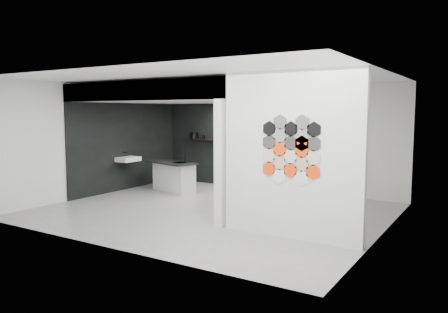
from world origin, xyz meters
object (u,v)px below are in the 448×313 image
Objects in this scene: partition_panel at (291,155)px; kettle at (269,139)px; glass_vase at (277,139)px; glass_bowl at (277,140)px; wall_basin at (128,159)px; bottle_dark at (223,137)px; stockpot at (194,135)px; utensil_cup at (203,137)px; kitchen_island at (174,176)px.

kettle is (-2.31, 3.87, -0.00)m from partition_panel.
partition_panel reaches higher than glass_vase.
kettle is 1.46× the size of glass_bowl.
wall_basin is 4.66× the size of glass_vase.
wall_basin is at bearing -129.34° from bottle_dark.
glass_vase is at bearing 15.92° from kettle.
stockpot is 2.70m from glass_bowl.
partition_panel reaches higher than utensil_cup.
partition_panel reaches higher than glass_bowl.
utensil_cup is at bearing 180.00° from glass_bowl.
utensil_cup is (-2.13, 0.00, -0.02)m from kettle.
kitchen_island is 8.88× the size of kettle.
glass_bowl is (-2.08, 3.87, -0.04)m from partition_panel.
utensil_cup is at bearing 63.55° from wall_basin.
partition_panel is 4.39m from glass_bowl.
wall_basin is 1.30m from kitchen_island.
partition_panel reaches higher than kitchen_island.
glass_bowl is at bearing 0.00° from bottle_dark.
glass_bowl is (2.70, 0.00, -0.05)m from stockpot.
glass_bowl is (3.39, 2.07, 0.51)m from wall_basin.
glass_bowl is at bearing 47.23° from kitchen_island.
glass_vase is (0.23, 0.00, -0.01)m from kettle.
partition_panel is at bearing -38.99° from stockpot.
kettle is at bearing 0.00° from bottle_dark.
wall_basin is at bearing -130.90° from kettle.
glass_vase reaches higher than kitchen_island.
wall_basin is at bearing -148.65° from glass_bowl.
kettle is 2.13m from utensil_cup.
wall_basin is 2.25m from stockpot.
wall_basin is at bearing -134.13° from kitchen_island.
wall_basin is at bearing -148.65° from glass_vase.
wall_basin is 0.37× the size of kitchen_island.
wall_basin is 2.37m from utensil_cup.
utensil_cup is (-0.02, 1.45, 0.97)m from kitchen_island.
kettle reaches higher than utensil_cup.
kitchen_island is at bearing -89.05° from utensil_cup.
kitchen_island is 12.94× the size of glass_bowl.
kitchen_island is 2.92m from glass_vase.
partition_panel is at bearing -61.77° from glass_vase.
kitchen_island is at bearing -148.23° from glass_bowl.
kettle is 0.23m from glass_vase.
glass_vase is at bearing 0.00° from glass_bowl.
partition_panel is 5.40m from bottle_dark.
kitchen_island is 1.74m from utensil_cup.
stockpot is (-4.77, 3.87, 0.02)m from partition_panel.
wall_basin is 4.01m from glass_vase.
partition_panel is at bearing -18.23° from wall_basin.
glass_vase is (3.39, 2.07, 0.53)m from wall_basin.
kettle reaches higher than bottle_dark.
utensil_cup reaches higher than glass_bowl.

